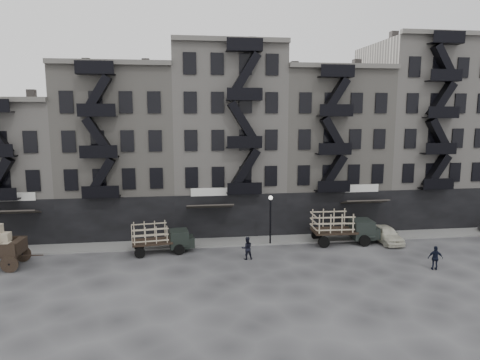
{
  "coord_description": "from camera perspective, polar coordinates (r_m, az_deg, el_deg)",
  "views": [
    {
      "loc": [
        -4.31,
        -31.84,
        11.11
      ],
      "look_at": [
        0.6,
        4.0,
        5.44
      ],
      "focal_mm": 32.0,
      "sensor_mm": 36.0,
      "label": 1
    }
  ],
  "objects": [
    {
      "name": "building_west",
      "position": [
        44.81,
        -28.24,
        1.3
      ],
      "size": [
        10.0,
        11.35,
        13.2
      ],
      "color": "#A29C95",
      "rests_on": "ground"
    },
    {
      "name": "stake_truck_east",
      "position": [
        37.91,
        13.57,
        -5.85
      ],
      "size": [
        5.73,
        2.54,
        2.83
      ],
      "rotation": [
        0.0,
        0.0,
        -0.04
      ],
      "color": "black",
      "rests_on": "ground"
    },
    {
      "name": "car_east",
      "position": [
        39.48,
        18.91,
        -6.84
      ],
      "size": [
        1.72,
        4.25,
        1.45
      ],
      "primitive_type": "imported",
      "rotation": [
        0.0,
        0.0,
        0.0
      ],
      "color": "silver",
      "rests_on": "ground"
    },
    {
      "name": "building_midwest",
      "position": [
        42.21,
        -15.55,
        3.68
      ],
      "size": [
        10.0,
        11.35,
        16.2
      ],
      "color": "gray",
      "rests_on": "ground"
    },
    {
      "name": "lamp_post",
      "position": [
        36.18,
        4.08,
        -4.42
      ],
      "size": [
        0.36,
        0.36,
        4.28
      ],
      "color": "black",
      "rests_on": "ground"
    },
    {
      "name": "stake_truck_west",
      "position": [
        35.07,
        -10.51,
        -7.33
      ],
      "size": [
        5.04,
        2.5,
        2.44
      ],
      "rotation": [
        0.0,
        0.0,
        0.12
      ],
      "color": "black",
      "rests_on": "ground"
    },
    {
      "name": "policeman",
      "position": [
        34.04,
        24.6,
        -9.44
      ],
      "size": [
        1.09,
        0.68,
        1.74
      ],
      "primitive_type": "imported",
      "rotation": [
        0.0,
        0.0,
        2.87
      ],
      "color": "black",
      "rests_on": "ground"
    },
    {
      "name": "pedestrian_west",
      "position": [
        37.31,
        -28.2,
        -7.96
      ],
      "size": [
        0.82,
        0.67,
        1.93
      ],
      "primitive_type": "imported",
      "rotation": [
        0.0,
        0.0,
        0.34
      ],
      "color": "black",
      "rests_on": "ground"
    },
    {
      "name": "ground",
      "position": [
        34.0,
        -0.09,
        -10.17
      ],
      "size": [
        140.0,
        140.0,
        0.0
      ],
      "primitive_type": "plane",
      "color": "#38383A",
      "rests_on": "ground"
    },
    {
      "name": "building_east",
      "position": [
        48.28,
        22.56,
        5.73
      ],
      "size": [
        10.0,
        11.35,
        19.2
      ],
      "color": "#A29C95",
      "rests_on": "ground"
    },
    {
      "name": "pedestrian_mid",
      "position": [
        33.14,
        0.93,
        -9.07
      ],
      "size": [
        0.91,
        0.74,
        1.76
      ],
      "primitive_type": "imported",
      "rotation": [
        0.0,
        0.0,
        3.23
      ],
      "color": "black",
      "rests_on": "ground"
    },
    {
      "name": "building_mideast",
      "position": [
        44.2,
        11.15,
        4.06
      ],
      "size": [
        10.0,
        11.35,
        16.2
      ],
      "color": "gray",
      "rests_on": "ground"
    },
    {
      "name": "sidewalk",
      "position": [
        37.51,
        -0.86,
        -8.2
      ],
      "size": [
        55.0,
        2.5,
        0.15
      ],
      "primitive_type": "cube",
      "color": "slate",
      "rests_on": "ground"
    },
    {
      "name": "building_center",
      "position": [
        41.97,
        -1.9,
        5.34
      ],
      "size": [
        10.0,
        11.35,
        18.2
      ],
      "color": "#A29C95",
      "rests_on": "ground"
    }
  ]
}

